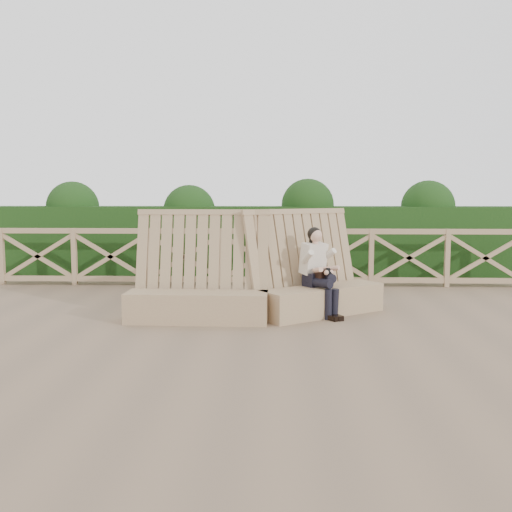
{
  "coord_description": "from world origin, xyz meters",
  "views": [
    {
      "loc": [
        0.35,
        -7.34,
        1.71
      ],
      "look_at": [
        0.07,
        0.4,
        0.9
      ],
      "focal_mm": 40.0,
      "sensor_mm": 36.0,
      "label": 1
    }
  ],
  "objects": [
    {
      "name": "ground",
      "position": [
        0.0,
        0.0,
        0.0
      ],
      "size": [
        60.0,
        60.0,
        0.0
      ],
      "primitive_type": "plane",
      "color": "brown",
      "rests_on": "ground"
    },
    {
      "name": "guardrail",
      "position": [
        0.0,
        3.5,
        0.55
      ],
      "size": [
        10.1,
        0.09,
        1.1
      ],
      "color": "#967657",
      "rests_on": "ground"
    },
    {
      "name": "hedge",
      "position": [
        0.0,
        4.7,
        0.75
      ],
      "size": [
        12.0,
        1.2,
        1.5
      ],
      "primitive_type": "cube",
      "color": "black",
      "rests_on": "ground"
    },
    {
      "name": "woman",
      "position": [
        0.95,
        0.81,
        0.68
      ],
      "size": [
        0.63,
        0.78,
        1.27
      ],
      "rotation": [
        0.0,
        0.0,
        0.65
      ],
      "color": "black",
      "rests_on": "ground"
    },
    {
      "name": "bench",
      "position": [
        0.12,
        0.64,
        0.39
      ],
      "size": [
        3.65,
        1.78,
        1.55
      ],
      "rotation": [
        0.0,
        0.0,
        0.31
      ],
      "color": "#916E53",
      "rests_on": "ground"
    }
  ]
}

